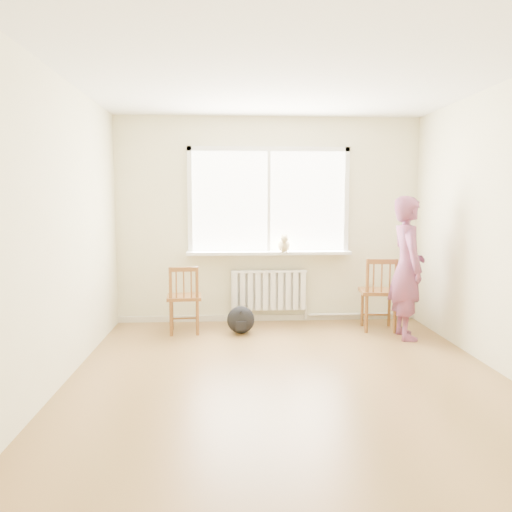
{
  "coord_description": "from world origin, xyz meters",
  "views": [
    {
      "loc": [
        -0.55,
        -4.35,
        1.6
      ],
      "look_at": [
        -0.23,
        1.2,
        0.99
      ],
      "focal_mm": 35.0,
      "sensor_mm": 36.0,
      "label": 1
    }
  ],
  "objects": [
    {
      "name": "floor",
      "position": [
        0.0,
        0.0,
        0.0
      ],
      "size": [
        4.5,
        4.5,
        0.0
      ],
      "primitive_type": "plane",
      "color": "olive",
      "rests_on": "ground"
    },
    {
      "name": "ceiling",
      "position": [
        0.0,
        0.0,
        2.7
      ],
      "size": [
        4.5,
        4.5,
        0.0
      ],
      "primitive_type": "plane",
      "rotation": [
        3.14,
        0.0,
        0.0
      ],
      "color": "white",
      "rests_on": "back_wall"
    },
    {
      "name": "back_wall",
      "position": [
        0.0,
        2.25,
        1.35
      ],
      "size": [
        4.0,
        0.01,
        2.7
      ],
      "primitive_type": "cube",
      "color": "beige",
      "rests_on": "ground"
    },
    {
      "name": "window",
      "position": [
        0.0,
        2.22,
        1.66
      ],
      "size": [
        2.12,
        0.05,
        1.42
      ],
      "color": "white",
      "rests_on": "back_wall"
    },
    {
      "name": "windowsill",
      "position": [
        0.0,
        2.14,
        0.93
      ],
      "size": [
        2.15,
        0.22,
        0.04
      ],
      "primitive_type": "cube",
      "color": "white",
      "rests_on": "back_wall"
    },
    {
      "name": "radiator",
      "position": [
        0.0,
        2.16,
        0.44
      ],
      "size": [
        1.0,
        0.12,
        0.55
      ],
      "color": "white",
      "rests_on": "back_wall"
    },
    {
      "name": "heating_pipe",
      "position": [
        1.25,
        2.19,
        0.08
      ],
      "size": [
        1.4,
        0.04,
        0.04
      ],
      "primitive_type": "cylinder",
      "rotation": [
        0.0,
        1.57,
        0.0
      ],
      "color": "silver",
      "rests_on": "back_wall"
    },
    {
      "name": "baseboard",
      "position": [
        0.0,
        2.23,
        0.04
      ],
      "size": [
        4.0,
        0.03,
        0.08
      ],
      "primitive_type": "cube",
      "color": "beige",
      "rests_on": "ground"
    },
    {
      "name": "chair_left",
      "position": [
        -1.07,
        1.64,
        0.42
      ],
      "size": [
        0.44,
        0.42,
        0.83
      ],
      "rotation": [
        0.0,
        0.0,
        3.22
      ],
      "color": "brown",
      "rests_on": "floor"
    },
    {
      "name": "chair_right",
      "position": [
        1.33,
        1.64,
        0.46
      ],
      "size": [
        0.5,
        0.48,
        0.91
      ],
      "rotation": [
        0.0,
        0.0,
        3.02
      ],
      "color": "brown",
      "rests_on": "floor"
    },
    {
      "name": "person",
      "position": [
        1.55,
        1.31,
        0.83
      ],
      "size": [
        0.42,
        0.62,
        1.66
      ],
      "primitive_type": "imported",
      "rotation": [
        0.0,
        0.0,
        1.53
      ],
      "color": "#CB4347",
      "rests_on": "floor"
    },
    {
      "name": "cat",
      "position": [
        0.18,
        2.06,
        1.05
      ],
      "size": [
        0.17,
        0.37,
        0.25
      ],
      "rotation": [
        0.0,
        0.0,
        -0.04
      ],
      "color": "beige",
      "rests_on": "windowsill"
    },
    {
      "name": "backpack",
      "position": [
        -0.39,
        1.6,
        0.17
      ],
      "size": [
        0.41,
        0.37,
        0.34
      ],
      "primitive_type": "ellipsoid",
      "rotation": [
        0.0,
        0.0,
        0.41
      ],
      "color": "black",
      "rests_on": "floor"
    }
  ]
}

